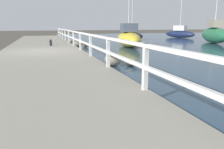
{
  "coord_description": "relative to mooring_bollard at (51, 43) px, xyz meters",
  "views": [
    {
      "loc": [
        0.03,
        -12.14,
        1.66
      ],
      "look_at": [
        3.21,
        -2.14,
        -0.72
      ],
      "focal_mm": 35.0,
      "sensor_mm": 36.0,
      "label": 1
    }
  ],
  "objects": [
    {
      "name": "dock_walkway",
      "position": [
        -0.57,
        -3.03,
        -0.36
      ],
      "size": [
        4.29,
        36.0,
        0.31
      ],
      "color": "gray",
      "rests_on": "ground"
    },
    {
      "name": "sailboat_navy",
      "position": [
        17.05,
        10.27,
        0.11
      ],
      "size": [
        2.59,
        4.43,
        6.36
      ],
      "rotation": [
        0.0,
        0.0,
        0.39
      ],
      "color": "#192347",
      "rests_on": "water_surface"
    },
    {
      "name": "boulder_near_dock",
      "position": [
        2.88,
        -6.91,
        -0.37
      ],
      "size": [
        0.4,
        0.36,
        0.3
      ],
      "color": "gray",
      "rests_on": "ground"
    },
    {
      "name": "mooring_bollard",
      "position": [
        0.0,
        0.0,
        0.0
      ],
      "size": [
        0.17,
        0.17,
        0.41
      ],
      "color": "black",
      "rests_on": "dock_walkway"
    },
    {
      "name": "boulder_far_strip",
      "position": [
        2.55,
        1.28,
        -0.34
      ],
      "size": [
        0.48,
        0.43,
        0.36
      ],
      "color": "slate",
      "rests_on": "ground"
    },
    {
      "name": "boulder_upstream",
      "position": [
        2.19,
        2.73,
        -0.38
      ],
      "size": [
        0.37,
        0.34,
        0.28
      ],
      "color": "gray",
      "rests_on": "ground"
    },
    {
      "name": "boulder_water_edge",
      "position": [
        2.0,
        5.76,
        -0.33
      ],
      "size": [
        0.51,
        0.46,
        0.38
      ],
      "color": "gray",
      "rests_on": "ground"
    },
    {
      "name": "ground_plane",
      "position": [
        -0.57,
        -3.03,
        -0.52
      ],
      "size": [
        120.0,
        120.0,
        0.0
      ],
      "primitive_type": "plane",
      "color": "#4C473D"
    },
    {
      "name": "boulder_mid_strip",
      "position": [
        2.06,
        1.57,
        -0.28
      ],
      "size": [
        0.64,
        0.58,
        0.48
      ],
      "color": "slate",
      "rests_on": "ground"
    },
    {
      "name": "boulder_downstream",
      "position": [
        2.19,
        -6.72,
        -0.26
      ],
      "size": [
        0.7,
        0.63,
        0.52
      ],
      "color": "gray",
      "rests_on": "ground"
    },
    {
      "name": "sailboat_green",
      "position": [
        14.9,
        1.74,
        0.34
      ],
      "size": [
        3.57,
        5.94,
        7.74
      ],
      "rotation": [
        0.0,
        0.0,
        -0.41
      ],
      "color": "#236B42",
      "rests_on": "water_surface"
    },
    {
      "name": "sailboat_black",
      "position": [
        9.21,
        8.01,
        0.05
      ],
      "size": [
        2.02,
        3.86,
        5.17
      ],
      "rotation": [
        0.0,
        0.0,
        0.19
      ],
      "color": "black",
      "rests_on": "water_surface"
    },
    {
      "name": "sailboat_yellow",
      "position": [
        5.89,
        0.77,
        0.18
      ],
      "size": [
        2.34,
        4.8,
        6.36
      ],
      "rotation": [
        0.0,
        0.0,
        -0.17
      ],
      "color": "gold",
      "rests_on": "water_surface"
    },
    {
      "name": "railing",
      "position": [
        1.47,
        -3.03,
        0.46
      ],
      "size": [
        0.1,
        32.5,
        0.98
      ],
      "color": "white",
      "rests_on": "dock_walkway"
    }
  ]
}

